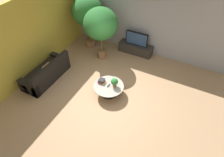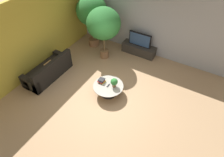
{
  "view_description": "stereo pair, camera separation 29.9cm",
  "coord_description": "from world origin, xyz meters",
  "px_view_note": "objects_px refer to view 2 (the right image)",
  "views": [
    {
      "loc": [
        2.38,
        -4.28,
        5.45
      ],
      "look_at": [
        -0.01,
        0.35,
        0.55
      ],
      "focal_mm": 32.0,
      "sensor_mm": 36.0,
      "label": 1
    },
    {
      "loc": [
        2.64,
        -4.14,
        5.45
      ],
      "look_at": [
        -0.01,
        0.35,
        0.55
      ],
      "focal_mm": 32.0,
      "sensor_mm": 36.0,
      "label": 2
    }
  ],
  "objects_px": {
    "media_console": "(139,49)",
    "coffee_table": "(108,88)",
    "potted_palm_corner": "(104,24)",
    "potted_palm_tall": "(92,12)",
    "television": "(140,40)",
    "potted_plant_tabletop": "(114,82)",
    "couch_by_wall": "(49,71)"
  },
  "relations": [
    {
      "from": "television",
      "to": "coffee_table",
      "type": "bearing_deg",
      "value": -87.86
    },
    {
      "from": "potted_palm_corner",
      "to": "coffee_table",
      "type": "bearing_deg",
      "value": -54.34
    },
    {
      "from": "television",
      "to": "coffee_table",
      "type": "relative_size",
      "value": 0.93
    },
    {
      "from": "media_console",
      "to": "coffee_table",
      "type": "relative_size",
      "value": 1.42
    },
    {
      "from": "media_console",
      "to": "potted_plant_tabletop",
      "type": "distance_m",
      "value": 2.8
    },
    {
      "from": "coffee_table",
      "to": "potted_palm_tall",
      "type": "height_order",
      "value": "potted_palm_tall"
    },
    {
      "from": "coffee_table",
      "to": "couch_by_wall",
      "type": "relative_size",
      "value": 0.54
    },
    {
      "from": "couch_by_wall",
      "to": "potted_palm_tall",
      "type": "relative_size",
      "value": 0.85
    },
    {
      "from": "television",
      "to": "potted_palm_tall",
      "type": "height_order",
      "value": "potted_palm_tall"
    },
    {
      "from": "media_console",
      "to": "potted_palm_tall",
      "type": "height_order",
      "value": "potted_palm_tall"
    },
    {
      "from": "couch_by_wall",
      "to": "potted_palm_tall",
      "type": "distance_m",
      "value": 3.12
    },
    {
      "from": "television",
      "to": "media_console",
      "type": "bearing_deg",
      "value": 90.0
    },
    {
      "from": "couch_by_wall",
      "to": "potted_palm_corner",
      "type": "xyz_separation_m",
      "value": [
        1.21,
        2.22,
        1.32
      ]
    },
    {
      "from": "coffee_table",
      "to": "couch_by_wall",
      "type": "distance_m",
      "value": 2.55
    },
    {
      "from": "media_console",
      "to": "coffee_table",
      "type": "distance_m",
      "value": 2.84
    },
    {
      "from": "media_console",
      "to": "potted_palm_corner",
      "type": "height_order",
      "value": "potted_palm_corner"
    },
    {
      "from": "media_console",
      "to": "coffee_table",
      "type": "bearing_deg",
      "value": -87.87
    },
    {
      "from": "television",
      "to": "potted_plant_tabletop",
      "type": "distance_m",
      "value": 2.78
    },
    {
      "from": "media_console",
      "to": "television",
      "type": "distance_m",
      "value": 0.51
    },
    {
      "from": "media_console",
      "to": "television",
      "type": "height_order",
      "value": "television"
    },
    {
      "from": "coffee_table",
      "to": "potted_plant_tabletop",
      "type": "height_order",
      "value": "potted_plant_tabletop"
    },
    {
      "from": "potted_palm_corner",
      "to": "television",
      "type": "bearing_deg",
      "value": 40.19
    },
    {
      "from": "potted_palm_tall",
      "to": "coffee_table",
      "type": "bearing_deg",
      "value": -46.58
    },
    {
      "from": "television",
      "to": "potted_plant_tabletop",
      "type": "height_order",
      "value": "television"
    },
    {
      "from": "media_console",
      "to": "potted_palm_tall",
      "type": "bearing_deg",
      "value": -168.23
    },
    {
      "from": "coffee_table",
      "to": "potted_palm_corner",
      "type": "relative_size",
      "value": 0.48
    },
    {
      "from": "media_console",
      "to": "couch_by_wall",
      "type": "height_order",
      "value": "couch_by_wall"
    },
    {
      "from": "coffee_table",
      "to": "potted_plant_tabletop",
      "type": "xyz_separation_m",
      "value": [
        0.2,
        0.08,
        0.32
      ]
    },
    {
      "from": "coffee_table",
      "to": "potted_palm_tall",
      "type": "distance_m",
      "value": 3.57
    },
    {
      "from": "media_console",
      "to": "potted_palm_corner",
      "type": "relative_size",
      "value": 0.68
    },
    {
      "from": "potted_palm_tall",
      "to": "couch_by_wall",
      "type": "bearing_deg",
      "value": -95.27
    },
    {
      "from": "television",
      "to": "potted_palm_tall",
      "type": "xyz_separation_m",
      "value": [
        -2.16,
        -0.45,
        0.94
      ]
    }
  ]
}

